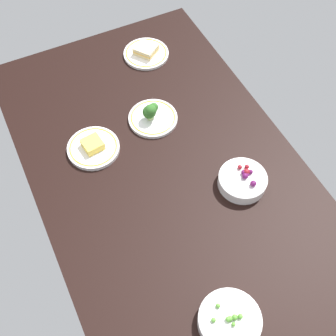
% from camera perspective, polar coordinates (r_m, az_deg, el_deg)
% --- Properties ---
extents(dining_table, '(1.49, 0.86, 0.04)m').
position_cam_1_polar(dining_table, '(1.52, -0.00, -0.84)').
color(dining_table, black).
rests_on(dining_table, ground).
extents(bowl_berries, '(0.16, 0.16, 0.06)m').
position_cam_1_polar(bowl_berries, '(1.48, 9.40, -1.53)').
color(bowl_berries, white).
rests_on(bowl_berries, dining_table).
extents(bowl_peas, '(0.17, 0.17, 0.05)m').
position_cam_1_polar(bowl_peas, '(1.29, 7.77, -18.57)').
color(bowl_peas, white).
rests_on(bowl_peas, dining_table).
extents(plate_broccoli, '(0.18, 0.18, 0.08)m').
position_cam_1_polar(plate_broccoli, '(1.62, -2.01, 6.59)').
color(plate_broccoli, white).
rests_on(plate_broccoli, dining_table).
extents(plate_cheese, '(0.18, 0.18, 0.04)m').
position_cam_1_polar(plate_cheese, '(1.57, -9.42, 2.60)').
color(plate_cheese, white).
rests_on(plate_cheese, dining_table).
extents(plate_sandwich, '(0.18, 0.18, 0.04)m').
position_cam_1_polar(plate_sandwich, '(1.87, -2.79, 14.36)').
color(plate_sandwich, white).
rests_on(plate_sandwich, dining_table).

